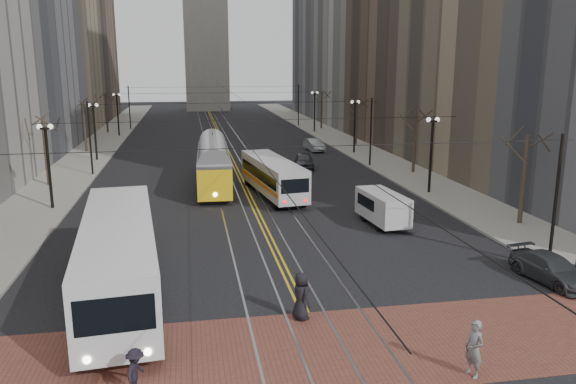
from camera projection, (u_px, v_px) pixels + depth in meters
name	position (u px, v px, depth m)	size (l,w,h in m)	color
ground	(300.00, 303.00, 23.52)	(260.00, 260.00, 0.00)	black
sidewalk_left	(95.00, 150.00, 64.12)	(5.00, 140.00, 0.15)	gray
sidewalk_right	(348.00, 144.00, 69.24)	(5.00, 140.00, 0.15)	gray
crosswalk_band	(322.00, 349.00, 19.68)	(25.00, 6.00, 0.01)	brown
streetcar_rails	(226.00, 148.00, 66.70)	(4.80, 130.00, 0.02)	gray
centre_lines	(226.00, 148.00, 66.70)	(0.42, 130.00, 0.01)	gold
building_left_far	(59.00, 3.00, 97.21)	(16.00, 20.00, 40.00)	brown
building_right_mid	(432.00, 3.00, 68.20)	(16.00, 20.00, 34.00)	brown
building_right_far	(344.00, 8.00, 105.91)	(16.00, 20.00, 40.00)	slate
lamp_posts	(238.00, 143.00, 50.48)	(27.60, 57.20, 5.60)	black
street_trees	(232.00, 134.00, 56.71)	(31.68, 53.28, 5.60)	#382D23
trolley_wires	(232.00, 125.00, 56.10)	(25.96, 120.00, 6.60)	black
transit_bus	(119.00, 260.00, 23.69)	(2.84, 13.63, 3.41)	silver
streetcar	(214.00, 168.00, 45.20)	(2.45, 13.21, 3.11)	yellow
rear_bus	(273.00, 178.00, 42.26)	(2.30, 10.56, 2.76)	#BDBDBD
cargo_van	(382.00, 209.00, 34.62)	(1.78, 4.62, 2.04)	silver
sedan_grey	(304.00, 161.00, 53.41)	(1.76, 4.38, 1.49)	#393B40
sedan_silver	(314.00, 145.00, 64.16)	(1.47, 4.20, 1.38)	#A0A4A7
sedan_parked	(551.00, 269.00, 25.66)	(1.76, 4.32, 1.25)	#3A3D40
pedestrian_a	(301.00, 296.00, 21.82)	(0.93, 0.61, 1.91)	black
pedestrian_b	(474.00, 349.00, 17.81)	(0.69, 0.45, 1.89)	gray
pedestrian_d	(136.00, 372.00, 16.78)	(0.99, 0.57, 1.53)	black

